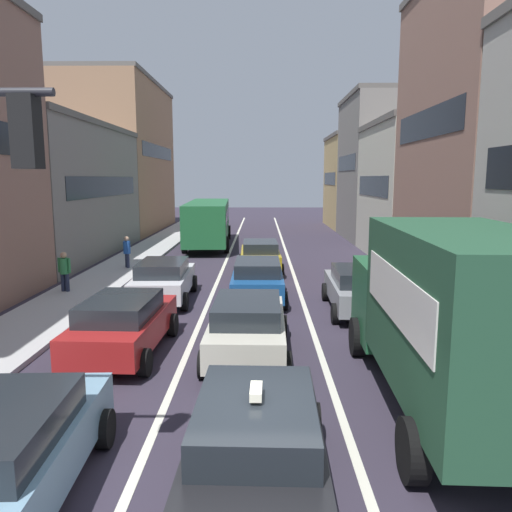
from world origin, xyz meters
name	(u,v)px	position (x,y,z in m)	size (l,w,h in m)	color
sidewalk_left	(132,261)	(-6.70, 20.00, 0.07)	(2.60, 64.00, 0.14)	#BABABA
lane_stripe_left	(226,262)	(-1.70, 20.00, 0.01)	(0.16, 60.00, 0.01)	silver
lane_stripe_right	(290,262)	(1.70, 20.00, 0.01)	(0.16, 60.00, 0.01)	silver
building_row_left	(48,163)	(-12.00, 22.75, 5.30)	(7.20, 43.90, 12.32)	#936B5B
building_row_right	(440,170)	(9.90, 21.48, 4.84)	(7.20, 43.90, 12.00)	tan
removalist_box_truck	(449,311)	(3.69, 3.08, 1.97)	(2.93, 7.78, 3.58)	#1E5933
taxi_centre_lane_front	(256,441)	(0.12, 0.48, 0.80)	(2.15, 4.34, 1.66)	black
sedan_left_lane_front	(3,453)	(-3.26, 0.14, 0.80)	(2.21, 4.37, 1.49)	#759EB7
sedan_centre_lane_second	(248,325)	(-0.15, 5.97, 0.80)	(2.12, 4.33, 1.49)	beige
wagon_left_lane_second	(123,323)	(-3.30, 6.12, 0.80)	(2.20, 4.37, 1.49)	#A51E1E
hatchback_centre_lane_third	(258,279)	(0.06, 11.80, 0.80)	(2.06, 4.30, 1.49)	#194C8C
sedan_left_lane_third	(164,279)	(-3.35, 11.62, 0.80)	(2.15, 4.35, 1.49)	silver
coupe_centre_lane_fourth	(260,255)	(0.15, 17.29, 0.80)	(2.14, 4.34, 1.49)	#B29319
sedan_right_lane_behind_truck	(358,288)	(3.42, 10.21, 0.80)	(2.15, 4.34, 1.49)	gray
bus_mid_queue_primary	(208,219)	(-3.27, 26.39, 1.76)	(3.18, 10.61, 2.90)	#1E6033
pedestrian_near_kerb	(64,270)	(-7.31, 12.53, 0.95)	(0.53, 0.34, 1.66)	#262D47
pedestrian_mid_sidewalk	(127,251)	(-6.30, 17.66, 0.95)	(0.34, 0.47, 1.66)	#262D47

